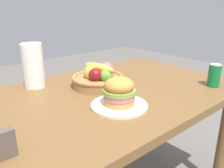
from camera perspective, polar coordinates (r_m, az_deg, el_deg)
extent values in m
cube|color=brown|center=(1.24, -0.10, -2.47)|extent=(1.40, 0.90, 0.04)
cylinder|color=brown|center=(1.68, 25.64, -12.63)|extent=(0.07, 0.07, 0.71)
cylinder|color=brown|center=(2.03, 6.42, -5.22)|extent=(0.07, 0.07, 0.71)
cylinder|color=silver|center=(1.04, 1.77, -5.26)|extent=(0.25, 0.25, 0.01)
cylinder|color=tan|center=(1.03, 1.79, -4.20)|extent=(0.13, 0.13, 0.03)
cylinder|color=#C67075|center=(1.02, 1.80, -2.86)|extent=(0.14, 0.14, 0.02)
cylinder|color=#84A84C|center=(1.01, 1.81, -1.81)|extent=(0.15, 0.15, 0.02)
ellipsoid|color=gold|center=(1.00, 1.83, -0.28)|extent=(0.13, 0.13, 0.07)
cylinder|color=#147238|center=(1.40, 23.79, 1.89)|extent=(0.07, 0.07, 0.12)
cylinder|color=silver|center=(1.38, 24.13, 4.39)|extent=(0.06, 0.06, 0.00)
cylinder|color=#9E7542|center=(1.29, -3.44, 0.56)|extent=(0.28, 0.28, 0.05)
torus|color=#9E7542|center=(1.28, -3.47, 1.61)|extent=(0.29, 0.29, 0.02)
sphere|color=#D16066|center=(1.33, -1.34, 3.63)|extent=(0.08, 0.08, 0.08)
sphere|color=red|center=(1.32, -4.51, 3.20)|extent=(0.07, 0.07, 0.07)
sphere|color=gold|center=(1.28, -5.05, 2.87)|extent=(0.08, 0.08, 0.08)
sphere|color=maroon|center=(1.23, -4.05, 2.23)|extent=(0.08, 0.08, 0.08)
sphere|color=#6BAD38|center=(1.23, -1.40, 2.12)|extent=(0.07, 0.07, 0.07)
ellipsoid|color=yellow|center=(1.26, -3.26, 4.08)|extent=(0.09, 0.21, 0.06)
cylinder|color=white|center=(1.32, -18.79, 4.28)|extent=(0.11, 0.11, 0.24)
cube|color=#594C47|center=(0.77, -24.83, -13.24)|extent=(0.06, 0.03, 0.09)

